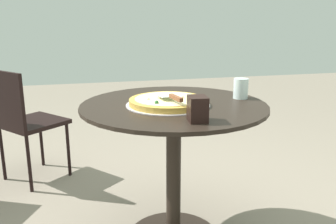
# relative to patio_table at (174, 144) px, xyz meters

# --- Properties ---
(patio_table) EXTENTS (0.91, 0.91, 0.75)m
(patio_table) POSITION_rel_patio_table_xyz_m (0.00, 0.00, 0.00)
(patio_table) COLOR black
(patio_table) RESTS_ON ground
(pizza_on_tray) EXTENTS (0.41, 0.41, 0.05)m
(pizza_on_tray) POSITION_rel_patio_table_xyz_m (0.04, 0.02, 0.23)
(pizza_on_tray) COLOR silver
(pizza_on_tray) RESTS_ON patio_table
(pizza_server) EXTENTS (0.10, 0.22, 0.02)m
(pizza_server) POSITION_rel_patio_table_xyz_m (0.04, 0.09, 0.27)
(pizza_server) COLOR silver
(pizza_server) RESTS_ON pizza_on_tray
(drinking_cup) EXTENTS (0.08, 0.08, 0.10)m
(drinking_cup) POSITION_rel_patio_table_xyz_m (-0.37, -0.03, 0.26)
(drinking_cup) COLOR white
(drinking_cup) RESTS_ON patio_table
(napkin_dispenser) EXTENTS (0.08, 0.10, 0.10)m
(napkin_dispenser) POSITION_rel_patio_table_xyz_m (-0.01, 0.32, 0.26)
(napkin_dispenser) COLOR black
(napkin_dispenser) RESTS_ON patio_table
(patio_chair_corner) EXTENTS (0.55, 0.55, 0.82)m
(patio_chair_corner) POSITION_rel_patio_table_xyz_m (0.84, -0.95, -0.06)
(patio_chair_corner) COLOR black
(patio_chair_corner) RESTS_ON ground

